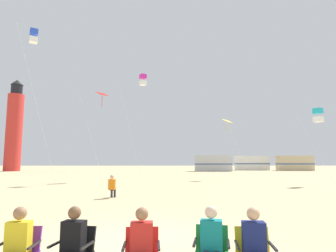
{
  "coord_description": "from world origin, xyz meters",
  "views": [
    {
      "loc": [
        0.65,
        -7.08,
        1.87
      ],
      "look_at": [
        1.02,
        13.32,
        4.34
      ],
      "focal_mm": 30.65,
      "sensor_mm": 36.0,
      "label": 1
    }
  ],
  "objects_px": {
    "camp_chair_yellow": "(254,250)",
    "spectator_yellow_chair": "(255,245)",
    "camp_chair_purple": "(19,250)",
    "camp_chair_red": "(142,251)",
    "camp_chair_green": "(212,248)",
    "kite_box_blue": "(34,36)",
    "spectator_purple_chair": "(16,245)",
    "kite_diamond_gold": "(228,123)",
    "kite_diamond_scarlet": "(102,97)",
    "kite_flyer_standing": "(112,186)",
    "kite_box_cyan": "(318,115)",
    "camp_chair_black": "(75,249)",
    "lighthouse_distant": "(14,128)",
    "rv_van_silver": "(213,163)",
    "spectator_black_chair": "(71,244)",
    "spectator_green_chair": "(211,243)",
    "rv_van_tan": "(294,163)",
    "kite_box_magenta": "(143,80)",
    "rv_van_white": "(252,163)",
    "spectator_red_chair": "(141,246)"
  },
  "relations": [
    {
      "from": "camp_chair_yellow",
      "to": "spectator_yellow_chair",
      "type": "bearing_deg",
      "value": -90.0
    },
    {
      "from": "camp_chair_black",
      "to": "rv_van_tan",
      "type": "distance_m",
      "value": 55.9
    },
    {
      "from": "camp_chair_black",
      "to": "kite_box_blue",
      "type": "xyz_separation_m",
      "value": [
        -9.3,
        18.06,
        11.56
      ]
    },
    {
      "from": "kite_box_blue",
      "to": "kite_diamond_scarlet",
      "type": "xyz_separation_m",
      "value": [
        5.27,
        2.03,
        -4.63
      ]
    },
    {
      "from": "kite_box_magenta",
      "to": "kite_box_blue",
      "type": "xyz_separation_m",
      "value": [
        -8.58,
        -6.32,
        1.84
      ]
    },
    {
      "from": "kite_flyer_standing",
      "to": "camp_chair_red",
      "type": "bearing_deg",
      "value": 105.24
    },
    {
      "from": "spectator_black_chair",
      "to": "camp_chair_red",
      "type": "relative_size",
      "value": 1.41
    },
    {
      "from": "kite_box_magenta",
      "to": "kite_box_cyan",
      "type": "height_order",
      "value": "kite_box_magenta"
    },
    {
      "from": "camp_chair_black",
      "to": "rv_van_white",
      "type": "distance_m",
      "value": 55.57
    },
    {
      "from": "camp_chair_green",
      "to": "spectator_black_chair",
      "type": "bearing_deg",
      "value": -164.91
    },
    {
      "from": "lighthouse_distant",
      "to": "rv_van_silver",
      "type": "distance_m",
      "value": 36.59
    },
    {
      "from": "rv_van_white",
      "to": "rv_van_tan",
      "type": "bearing_deg",
      "value": -17.4
    },
    {
      "from": "camp_chair_yellow",
      "to": "rv_van_tan",
      "type": "distance_m",
      "value": 54.76
    },
    {
      "from": "spectator_yellow_chair",
      "to": "rv_van_tan",
      "type": "height_order",
      "value": "rv_van_tan"
    },
    {
      "from": "spectator_red_chair",
      "to": "kite_flyer_standing",
      "type": "relative_size",
      "value": 1.0
    },
    {
      "from": "kite_diamond_scarlet",
      "to": "kite_diamond_gold",
      "type": "bearing_deg",
      "value": 19.89
    },
    {
      "from": "kite_flyer_standing",
      "to": "rv_van_tan",
      "type": "xyz_separation_m",
      "value": [
        27.43,
        39.22,
        0.78
      ]
    },
    {
      "from": "spectator_green_chair",
      "to": "rv_van_tan",
      "type": "relative_size",
      "value": 0.18
    },
    {
      "from": "spectator_green_chair",
      "to": "kite_diamond_scarlet",
      "type": "distance_m",
      "value": 22.19
    },
    {
      "from": "spectator_black_chair",
      "to": "kite_diamond_gold",
      "type": "xyz_separation_m",
      "value": [
        8.11,
        24.6,
        5.11
      ]
    },
    {
      "from": "kite_box_magenta",
      "to": "kite_box_cyan",
      "type": "distance_m",
      "value": 16.69
    },
    {
      "from": "spectator_black_chair",
      "to": "rv_van_white",
      "type": "bearing_deg",
      "value": 80.77
    },
    {
      "from": "camp_chair_green",
      "to": "kite_box_blue",
      "type": "relative_size",
      "value": 0.06
    },
    {
      "from": "spectator_yellow_chair",
      "to": "kite_box_blue",
      "type": "distance_m",
      "value": 24.74
    },
    {
      "from": "camp_chair_black",
      "to": "spectator_black_chair",
      "type": "xyz_separation_m",
      "value": [
        -0.03,
        -0.14,
        0.11
      ]
    },
    {
      "from": "kite_diamond_scarlet",
      "to": "rv_van_tan",
      "type": "height_order",
      "value": "kite_diamond_scarlet"
    },
    {
      "from": "spectator_purple_chair",
      "to": "kite_diamond_gold",
      "type": "xyz_separation_m",
      "value": [
        8.92,
        24.63,
        5.11
      ]
    },
    {
      "from": "spectator_red_chair",
      "to": "lighthouse_distant",
      "type": "relative_size",
      "value": 0.07
    },
    {
      "from": "kite_flyer_standing",
      "to": "kite_box_cyan",
      "type": "height_order",
      "value": "kite_box_cyan"
    },
    {
      "from": "spectator_purple_chair",
      "to": "spectator_black_chair",
      "type": "height_order",
      "value": "same"
    },
    {
      "from": "camp_chair_green",
      "to": "camp_chair_purple",
      "type": "bearing_deg",
      "value": -168.19
    },
    {
      "from": "camp_chair_purple",
      "to": "kite_box_magenta",
      "type": "relative_size",
      "value": 0.08
    },
    {
      "from": "camp_chair_purple",
      "to": "kite_box_cyan",
      "type": "xyz_separation_m",
      "value": [
        14.91,
        18.23,
        5.06
      ]
    },
    {
      "from": "lighthouse_distant",
      "to": "rv_van_white",
      "type": "xyz_separation_m",
      "value": [
        44.74,
        4.55,
        -6.45
      ]
    },
    {
      "from": "camp_chair_green",
      "to": "kite_box_cyan",
      "type": "relative_size",
      "value": 0.13
    },
    {
      "from": "kite_diamond_gold",
      "to": "rv_van_white",
      "type": "xyz_separation_m",
      "value": [
        10.92,
        27.74,
        -4.34
      ]
    },
    {
      "from": "spectator_yellow_chair",
      "to": "camp_chair_green",
      "type": "bearing_deg",
      "value": 162.05
    },
    {
      "from": "spectator_red_chair",
      "to": "camp_chair_green",
      "type": "xyz_separation_m",
      "value": [
        1.1,
        0.26,
        -0.11
      ]
    },
    {
      "from": "kite_flyer_standing",
      "to": "rv_van_tan",
      "type": "bearing_deg",
      "value": -122.08
    },
    {
      "from": "kite_box_blue",
      "to": "lighthouse_distant",
      "type": "relative_size",
      "value": 0.75
    },
    {
      "from": "spectator_yellow_chair",
      "to": "kite_box_cyan",
      "type": "height_order",
      "value": "kite_box_cyan"
    },
    {
      "from": "camp_chair_purple",
      "to": "camp_chair_red",
      "type": "distance_m",
      "value": 1.9
    },
    {
      "from": "spectator_black_chair",
      "to": "kite_box_magenta",
      "type": "height_order",
      "value": "kite_box_magenta"
    },
    {
      "from": "kite_box_magenta",
      "to": "camp_chair_yellow",
      "type": "bearing_deg",
      "value": -81.88
    },
    {
      "from": "camp_chair_purple",
      "to": "camp_chair_black",
      "type": "bearing_deg",
      "value": -0.33
    },
    {
      "from": "spectator_purple_chair",
      "to": "rv_van_silver",
      "type": "distance_m",
      "value": 47.59
    },
    {
      "from": "rv_van_silver",
      "to": "lighthouse_distant",
      "type": "bearing_deg",
      "value": -177.87
    },
    {
      "from": "camp_chair_green",
      "to": "kite_box_blue",
      "type": "height_order",
      "value": "kite_box_blue"
    },
    {
      "from": "camp_chair_purple",
      "to": "camp_chair_black",
      "type": "relative_size",
      "value": 1.0
    },
    {
      "from": "spectator_green_chair",
      "to": "rv_van_silver",
      "type": "xyz_separation_m",
      "value": [
        8.12,
        46.23,
        0.78
      ]
    }
  ]
}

